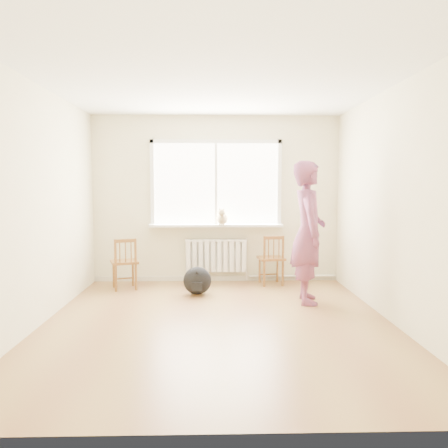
{
  "coord_description": "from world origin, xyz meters",
  "views": [
    {
      "loc": [
        -0.05,
        -4.89,
        1.57
      ],
      "look_at": [
        0.1,
        1.2,
        1.04
      ],
      "focal_mm": 35.0,
      "sensor_mm": 36.0,
      "label": 1
    }
  ],
  "objects": [
    {
      "name": "back_wall",
      "position": [
        0.0,
        2.25,
        1.35
      ],
      "size": [
        4.0,
        0.01,
        2.7
      ],
      "primitive_type": "cube",
      "color": "beige",
      "rests_on": "ground"
    },
    {
      "name": "baseboard",
      "position": [
        0.0,
        2.23,
        0.04
      ],
      "size": [
        4.0,
        0.03,
        0.08
      ],
      "primitive_type": "cube",
      "color": "beige",
      "rests_on": "ground"
    },
    {
      "name": "ceiling",
      "position": [
        0.0,
        0.0,
        2.7
      ],
      "size": [
        4.5,
        4.5,
        0.0
      ],
      "primitive_type": "plane",
      "rotation": [
        3.14,
        0.0,
        0.0
      ],
      "color": "white",
      "rests_on": "back_wall"
    },
    {
      "name": "floor",
      "position": [
        0.0,
        0.0,
        0.0
      ],
      "size": [
        4.5,
        4.5,
        0.0
      ],
      "primitive_type": "plane",
      "color": "olive",
      "rests_on": "ground"
    },
    {
      "name": "person",
      "position": [
        1.22,
        0.88,
        0.95
      ],
      "size": [
        0.5,
        0.72,
        1.9
      ],
      "primitive_type": "imported",
      "rotation": [
        0.0,
        0.0,
        1.5
      ],
      "color": "#C94348",
      "rests_on": "floor"
    },
    {
      "name": "window",
      "position": [
        0.0,
        2.22,
        1.66
      ],
      "size": [
        2.12,
        0.05,
        1.42
      ],
      "color": "white",
      "rests_on": "back_wall"
    },
    {
      "name": "cat",
      "position": [
        0.1,
        2.05,
        1.06
      ],
      "size": [
        0.21,
        0.42,
        0.28
      ],
      "rotation": [
        0.0,
        0.0,
        -0.1
      ],
      "color": "beige",
      "rests_on": "windowsill"
    },
    {
      "name": "windowsill",
      "position": [
        0.0,
        2.14,
        0.93
      ],
      "size": [
        2.15,
        0.22,
        0.04
      ],
      "primitive_type": "cube",
      "color": "white",
      "rests_on": "back_wall"
    },
    {
      "name": "radiator",
      "position": [
        0.0,
        2.16,
        0.44
      ],
      "size": [
        1.0,
        0.12,
        0.55
      ],
      "color": "white",
      "rests_on": "back_wall"
    },
    {
      "name": "chair_right",
      "position": [
        0.88,
        1.91,
        0.4
      ],
      "size": [
        0.44,
        0.42,
        0.79
      ],
      "rotation": [
        0.0,
        0.0,
        3.28
      ],
      "color": "brown",
      "rests_on": "floor"
    },
    {
      "name": "backpack",
      "position": [
        -0.28,
        1.33,
        0.2
      ],
      "size": [
        0.48,
        0.42,
        0.4
      ],
      "primitive_type": "ellipsoid",
      "rotation": [
        0.0,
        0.0,
        0.35
      ],
      "color": "black",
      "rests_on": "floor"
    },
    {
      "name": "heating_pipe",
      "position": [
        1.25,
        2.19,
        0.08
      ],
      "size": [
        1.4,
        0.04,
        0.04
      ],
      "primitive_type": "cylinder",
      "rotation": [
        0.0,
        1.57,
        0.0
      ],
      "color": "silver",
      "rests_on": "back_wall"
    },
    {
      "name": "chair_left",
      "position": [
        -1.39,
        1.66,
        0.4
      ],
      "size": [
        0.49,
        0.47,
        0.78
      ],
      "rotation": [
        0.0,
        0.0,
        3.47
      ],
      "color": "brown",
      "rests_on": "floor"
    }
  ]
}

